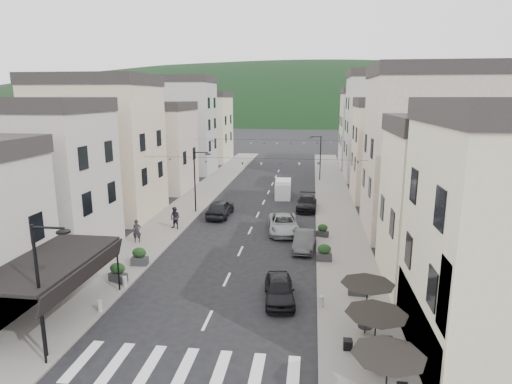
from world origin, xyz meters
TOP-DOWN VIEW (x-y plane):
  - sidewalk_left at (-7.50, 32.00)m, footprint 4.00×76.00m
  - sidewalk_right at (7.50, 32.00)m, footprint 4.00×76.00m
  - hill_backdrop at (0.00, 300.00)m, footprint 640.00×360.00m
  - boutique_awning at (-7.25, 5.00)m, footprint 3.77×7.50m
  - buildings_row_left at (-14.50, 37.75)m, footprint 10.20×54.16m
  - buildings_row_right at (14.50, 36.59)m, footprint 10.20×54.16m
  - cafe_terrace at (7.70, 2.80)m, footprint 2.50×8.10m
  - streetlamp_left_near at (-5.82, 2.00)m, footprint 1.70×0.56m
  - streetlamp_left_far at (-5.82, 26.00)m, footprint 1.70×0.56m
  - streetlamp_right_far at (5.82, 44.00)m, footprint 1.70×0.56m
  - bollards at (0.00, 5.50)m, footprint 11.66×10.26m
  - bunting_near at (0.00, 22.00)m, footprint 19.00×0.28m
  - bunting_far at (0.00, 38.00)m, footprint 19.00×0.28m
  - parked_car_a at (3.42, 8.62)m, footprint 2.08×4.14m
  - parked_car_b at (4.60, 17.03)m, footprint 1.67×4.19m
  - parked_car_c at (2.80, 20.89)m, footprint 3.01×5.48m
  - parked_car_d at (4.60, 28.55)m, footprint 2.08×4.80m
  - parked_car_e at (-3.43, 24.89)m, footprint 2.04×4.86m
  - delivery_van at (1.87, 33.78)m, footprint 1.86×4.34m
  - pedestrian_a at (-8.10, 16.58)m, footprint 0.73×0.58m
  - pedestrian_b at (-6.29, 20.29)m, footprint 1.10×0.97m
  - planter_la at (-6.39, 9.60)m, footprint 1.20×0.92m
  - planter_lb at (-6.14, 12.27)m, footprint 1.11×0.67m
  - planter_ra at (7.79, 9.74)m, footprint 1.14×0.69m
  - planter_rb at (6.00, 14.64)m, footprint 1.06×0.60m
  - planter_rc at (6.00, 19.86)m, footprint 1.02×0.78m

SIDE VIEW (x-z plane):
  - hill_backdrop at x=0.00m, z-range -35.00..35.00m
  - sidewalk_left at x=-7.50m, z-range 0.00..0.12m
  - sidewalk_right at x=7.50m, z-range 0.00..0.12m
  - bollards at x=0.00m, z-range 0.12..0.72m
  - planter_rc at x=6.00m, z-range 0.11..1.12m
  - parked_car_a at x=3.42m, z-range 0.00..1.35m
  - parked_car_b at x=4.60m, z-range 0.00..1.35m
  - planter_rb at x=6.00m, z-range 0.10..1.27m
  - parked_car_d at x=4.60m, z-range 0.00..1.38m
  - planter_la at x=-6.39m, z-range 0.10..1.29m
  - planter_lb at x=-6.14m, z-range 0.10..1.30m
  - planter_ra at x=7.79m, z-range 0.10..1.32m
  - parked_car_c at x=2.80m, z-range 0.00..1.45m
  - parked_car_e at x=-3.43m, z-range 0.00..1.64m
  - pedestrian_a at x=-8.10m, z-range 0.12..1.89m
  - delivery_van at x=1.87m, z-range -0.02..2.03m
  - pedestrian_b at x=-6.29m, z-range 0.12..2.01m
  - cafe_terrace at x=7.70m, z-range 1.09..3.62m
  - boutique_awning at x=-7.25m, z-range 1.48..4.75m
  - streetlamp_left_near at x=-5.82m, z-range 0.70..6.70m
  - streetlamp_left_far at x=-5.82m, z-range 0.70..6.70m
  - streetlamp_right_far at x=5.82m, z-range 0.70..6.70m
  - bunting_near at x=0.00m, z-range 5.34..5.96m
  - bunting_far at x=0.00m, z-range 5.34..5.96m
  - buildings_row_left at x=-14.50m, z-range -0.88..13.12m
  - buildings_row_right at x=14.50m, z-range -0.93..13.57m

